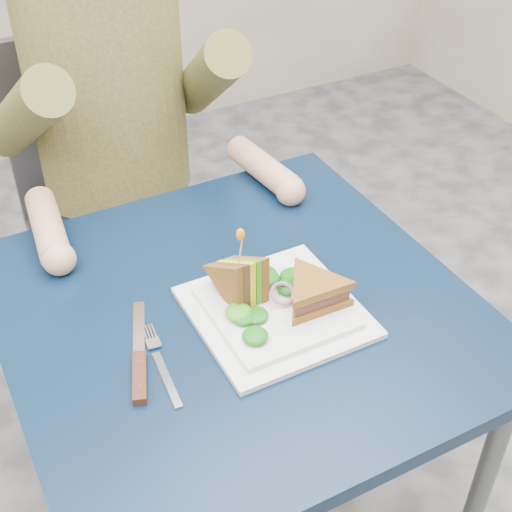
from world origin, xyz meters
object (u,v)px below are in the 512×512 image
diner (107,69)px  chair (112,193)px  knife (140,368)px  plate (276,310)px  sandwich_upright (241,280)px  sandwich_flat (314,292)px  fork (162,366)px  table (238,341)px

diner → chair: bearing=90.0°
diner → knife: (-0.19, -0.66, -0.18)m
plate → sandwich_upright: size_ratio=2.01×
plate → sandwich_flat: sandwich_flat is taller
fork → sandwich_flat: bearing=-0.4°
plate → sandwich_flat: bearing=-24.4°
sandwich_flat → knife: (-0.30, 0.01, -0.04)m
plate → fork: (-0.21, -0.02, -0.01)m
diner → plate: (0.05, -0.65, -0.18)m
sandwich_upright → table: bearing=169.7°
fork → sandwich_upright: bearing=22.0°
fork → knife: (-0.03, 0.01, 0.00)m
sandwich_upright → plate: bearing=-48.8°
sandwich_flat → chair: bearing=97.4°
table → diner: diner is taller
plate → knife: size_ratio=1.21×
diner → sandwich_flat: bearing=-81.4°
diner → sandwich_flat: size_ratio=5.54×
sandwich_flat → knife: 0.30m
plate → sandwich_upright: bearing=131.2°
knife → plate: bearing=3.3°
table → sandwich_flat: 0.18m
chair → knife: 0.82m
plate → sandwich_upright: 0.07m
sandwich_flat → sandwich_upright: bearing=143.4°
table → sandwich_flat: sandwich_flat is taller
chair → diner: size_ratio=1.25×
chair → sandwich_upright: (0.01, -0.72, 0.24)m
table → sandwich_upright: sandwich_upright is taller
table → fork: fork is taller
plate → knife: plate is taller
table → sandwich_upright: 0.13m
chair → sandwich_upright: bearing=-89.4°
diner → sandwich_flat: (0.10, -0.67, -0.14)m
table → diner: (-0.00, 0.60, 0.26)m
chair → sandwich_flat: chair is taller
table → knife: (-0.19, -0.06, 0.09)m
diner → knife: diner is taller
fork → knife: bearing=164.1°
diner → sandwich_upright: (0.01, -0.60, -0.13)m
chair → knife: size_ratio=4.34×
table → diner: size_ratio=1.01×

